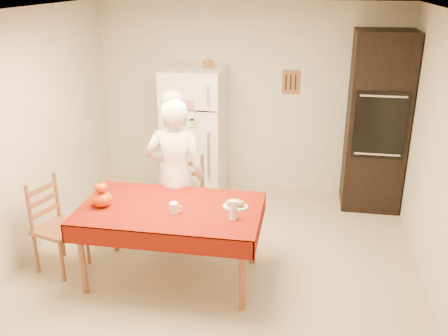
% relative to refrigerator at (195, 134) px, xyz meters
% --- Properties ---
extents(floor, '(4.50, 4.50, 0.00)m').
position_rel_refrigerator_xyz_m(floor, '(0.65, -1.88, -0.85)').
color(floor, tan).
rests_on(floor, ground).
extents(room_shell, '(4.02, 4.52, 2.51)m').
position_rel_refrigerator_xyz_m(room_shell, '(0.65, -1.88, 0.77)').
color(room_shell, beige).
rests_on(room_shell, ground).
extents(refrigerator, '(0.75, 0.74, 1.70)m').
position_rel_refrigerator_xyz_m(refrigerator, '(0.00, 0.00, 0.00)').
color(refrigerator, white).
rests_on(refrigerator, floor).
extents(oven_cabinet, '(0.70, 0.62, 2.20)m').
position_rel_refrigerator_xyz_m(oven_cabinet, '(2.28, 0.05, 0.25)').
color(oven_cabinet, black).
rests_on(oven_cabinet, floor).
extents(dining_table, '(1.70, 1.00, 0.76)m').
position_rel_refrigerator_xyz_m(dining_table, '(0.23, -2.01, -0.16)').
color(dining_table, brown).
rests_on(dining_table, floor).
extents(chair_far, '(0.43, 0.41, 0.95)m').
position_rel_refrigerator_xyz_m(chair_far, '(0.16, -1.17, -0.34)').
color(chair_far, brown).
rests_on(chair_far, floor).
extents(chair_left, '(0.50, 0.52, 0.95)m').
position_rel_refrigerator_xyz_m(chair_left, '(-0.97, -2.02, -0.34)').
color(chair_left, brown).
rests_on(chair_left, floor).
extents(seated_woman, '(0.64, 0.46, 1.67)m').
position_rel_refrigerator_xyz_m(seated_woman, '(0.13, -1.43, -0.01)').
color(seated_woman, white).
rests_on(seated_woman, floor).
extents(coffee_mug, '(0.08, 0.08, 0.10)m').
position_rel_refrigerator_xyz_m(coffee_mug, '(0.30, -2.12, -0.04)').
color(coffee_mug, white).
rests_on(coffee_mug, dining_table).
extents(pumpkin_lower, '(0.19, 0.19, 0.14)m').
position_rel_refrigerator_xyz_m(pumpkin_lower, '(-0.40, -2.10, -0.02)').
color(pumpkin_lower, '#D85305').
rests_on(pumpkin_lower, dining_table).
extents(pumpkin_upper, '(0.12, 0.12, 0.09)m').
position_rel_refrigerator_xyz_m(pumpkin_upper, '(-0.40, -2.10, 0.10)').
color(pumpkin_upper, '#D35D04').
rests_on(pumpkin_upper, pumpkin_lower).
extents(wine_glass, '(0.07, 0.07, 0.18)m').
position_rel_refrigerator_xyz_m(wine_glass, '(0.85, -2.14, -0.00)').
color(wine_glass, white).
rests_on(wine_glass, dining_table).
extents(bread_plate, '(0.24, 0.24, 0.02)m').
position_rel_refrigerator_xyz_m(bread_plate, '(0.83, -1.92, -0.08)').
color(bread_plate, white).
rests_on(bread_plate, dining_table).
extents(bread_loaf, '(0.18, 0.10, 0.06)m').
position_rel_refrigerator_xyz_m(bread_loaf, '(0.83, -1.92, -0.04)').
color(bread_loaf, '#AA8354').
rests_on(bread_loaf, bread_plate).
extents(spice_jar_left, '(0.05, 0.05, 0.10)m').
position_rel_refrigerator_xyz_m(spice_jar_left, '(0.14, 0.05, 0.90)').
color(spice_jar_left, brown).
rests_on(spice_jar_left, refrigerator).
extents(spice_jar_mid, '(0.05, 0.05, 0.10)m').
position_rel_refrigerator_xyz_m(spice_jar_mid, '(0.20, 0.05, 0.90)').
color(spice_jar_mid, brown).
rests_on(spice_jar_mid, refrigerator).
extents(spice_jar_right, '(0.05, 0.05, 0.10)m').
position_rel_refrigerator_xyz_m(spice_jar_right, '(0.21, 0.05, 0.90)').
color(spice_jar_right, brown).
rests_on(spice_jar_right, refrigerator).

